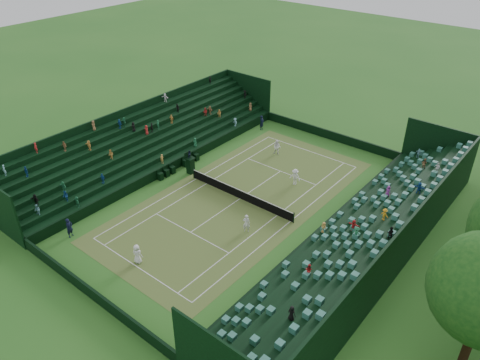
{
  "coord_description": "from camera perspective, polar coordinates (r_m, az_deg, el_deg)",
  "views": [
    {
      "loc": [
        22.3,
        -27.4,
        23.49
      ],
      "look_at": [
        0.0,
        0.0,
        2.0
      ],
      "focal_mm": 35.0,
      "sensor_mm": 36.0,
      "label": 1
    }
  ],
  "objects": [
    {
      "name": "court_surface",
      "position": [
        42.42,
        0.0,
        -2.3
      ],
      "size": [
        12.97,
        26.77,
        0.01
      ],
      "primitive_type": "cube",
      "color": "#3A7727",
      "rests_on": "ground"
    },
    {
      "name": "perimeter_wall_west",
      "position": [
        47.19,
        -8.02,
        1.82
      ],
      "size": [
        0.2,
        31.77,
        1.0
      ],
      "primitive_type": "cube",
      "color": "black",
      "rests_on": "ground"
    },
    {
      "name": "tennis_net",
      "position": [
        42.14,
        0.0,
        -1.71
      ],
      "size": [
        11.67,
        0.1,
        1.06
      ],
      "color": "black",
      "rests_on": "ground"
    },
    {
      "name": "perimeter_wall_north",
      "position": [
        53.85,
        10.78,
        5.46
      ],
      "size": [
        17.17,
        0.2,
        1.0
      ],
      "primitive_type": "cube",
      "color": "black",
      "rests_on": "ground"
    },
    {
      "name": "ground",
      "position": [
        42.43,
        0.0,
        -2.31
      ],
      "size": [
        160.0,
        160.0,
        0.0
      ],
      "primitive_type": "plane",
      "color": "#296620",
      "rests_on": "ground"
    },
    {
      "name": "line_judge_north",
      "position": [
        55.01,
        2.68,
        7.0
      ],
      "size": [
        0.5,
        0.69,
        1.75
      ],
      "primitive_type": "imported",
      "rotation": [
        0.0,
        0.0,
        1.71
      ],
      "color": "black",
      "rests_on": "ground"
    },
    {
      "name": "south_grandstand",
      "position": [
        49.55,
        -11.47,
        4.36
      ],
      "size": [
        6.6,
        32.0,
        4.9
      ],
      "color": "black",
      "rests_on": "ground"
    },
    {
      "name": "courtside_chairs",
      "position": [
        47.14,
        -7.46,
        1.7
      ],
      "size": [
        0.49,
        5.46,
        1.06
      ],
      "color": "black",
      "rests_on": "ground"
    },
    {
      "name": "player_near_west",
      "position": [
        35.88,
        -12.42,
        -8.79
      ],
      "size": [
        0.9,
        0.71,
        1.62
      ],
      "primitive_type": "imported",
      "rotation": [
        0.0,
        0.0,
        3.42
      ],
      "color": "white",
      "rests_on": "ground"
    },
    {
      "name": "player_far_east",
      "position": [
        44.4,
        6.72,
        0.37
      ],
      "size": [
        1.14,
        0.76,
        1.65
      ],
      "primitive_type": "imported",
      "rotation": [
        0.0,
        0.0,
        0.14
      ],
      "color": "white",
      "rests_on": "ground"
    },
    {
      "name": "north_grandstand",
      "position": [
        36.4,
        15.78,
        -7.17
      ],
      "size": [
        6.6,
        32.0,
        4.9
      ],
      "color": "black",
      "rests_on": "ground"
    },
    {
      "name": "perimeter_wall_east",
      "position": [
        38.34,
        9.94,
        -6.09
      ],
      "size": [
        0.2,
        31.77,
        1.0
      ],
      "primitive_type": "cube",
      "color": "black",
      "rests_on": "ground"
    },
    {
      "name": "player_far_west",
      "position": [
        49.59,
        4.54,
        3.99
      ],
      "size": [
        0.95,
        0.85,
        1.62
      ],
      "primitive_type": "imported",
      "rotation": [
        0.0,
        0.0,
        0.35
      ],
      "color": "white",
      "rests_on": "ground"
    },
    {
      "name": "perimeter_wall_south",
      "position": [
        34.04,
        -17.6,
        -13.05
      ],
      "size": [
        17.17,
        0.2,
        1.0
      ],
      "primitive_type": "cube",
      "color": "black",
      "rests_on": "ground"
    },
    {
      "name": "umpire_chair",
      "position": [
        46.11,
        -6.09,
        2.02
      ],
      "size": [
        0.79,
        0.79,
        2.5
      ],
      "color": "black",
      "rests_on": "ground"
    },
    {
      "name": "player_near_east",
      "position": [
        38.01,
        0.78,
        -5.29
      ],
      "size": [
        0.72,
        0.66,
        1.66
      ],
      "primitive_type": "imported",
      "rotation": [
        0.0,
        0.0,
        3.72
      ],
      "color": "white",
      "rests_on": "ground"
    },
    {
      "name": "line_judge_south",
      "position": [
        39.89,
        -20.08,
        -5.49
      ],
      "size": [
        0.55,
        0.7,
        1.7
      ],
      "primitive_type": "imported",
      "rotation": [
        0.0,
        0.0,
        1.82
      ],
      "color": "black",
      "rests_on": "ground"
    }
  ]
}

